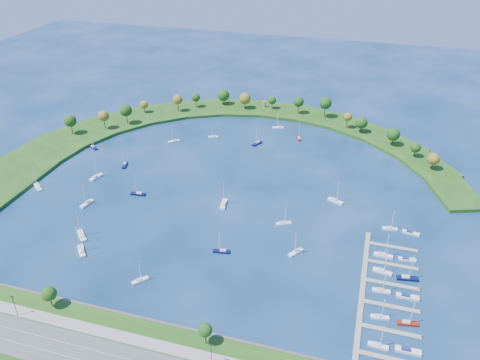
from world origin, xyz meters
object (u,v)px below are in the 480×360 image
(docked_boat_5, at_px, (407,297))
(docked_boat_9, at_px, (407,259))
(docked_boat_1, at_px, (408,351))
(docked_boat_4, at_px, (381,290))
(moored_boat_3, at_px, (284,223))
(docked_boat_11, at_px, (411,233))
(moored_boat_2, at_px, (257,143))
(moored_boat_15, at_px, (174,141))
(harbor_tower, at_px, (264,104))
(moored_boat_9, at_px, (82,235))
(docked_boat_6, at_px, (382,271))
(moored_boat_16, at_px, (213,136))
(moored_boat_7, at_px, (335,200))
(moored_boat_18, at_px, (125,164))
(moored_boat_12, at_px, (81,251))
(docked_boat_7, at_px, (407,278))
(docked_boat_3, at_px, (408,323))
(moored_boat_11, at_px, (138,193))
(moored_boat_10, at_px, (140,280))
(moored_boat_13, at_px, (278,127))
(moored_boat_1, at_px, (296,252))
(dock_system, at_px, (380,293))
(docked_boat_0, at_px, (378,345))
(moored_boat_17, at_px, (299,138))
(docked_boat_8, at_px, (383,255))
(docked_boat_2, at_px, (380,316))
(moored_boat_5, at_px, (224,204))
(moored_boat_4, at_px, (38,187))
(moored_boat_6, at_px, (93,147))
(moored_boat_0, at_px, (222,251))
(moored_boat_8, at_px, (96,177))

(docked_boat_5, height_order, docked_boat_9, docked_boat_5)
(docked_boat_1, height_order, docked_boat_4, docked_boat_4)
(moored_boat_3, xyz_separation_m, docked_boat_11, (61.28, 9.81, -0.28))
(moored_boat_2, relative_size, docked_boat_9, 1.55)
(moored_boat_15, distance_m, docked_boat_9, 171.27)
(moored_boat_2, xyz_separation_m, docked_boat_11, (97.10, -74.19, -0.30))
(harbor_tower, bearing_deg, moored_boat_9, -104.17)
(docked_boat_5, bearing_deg, docked_boat_6, 127.00)
(moored_boat_9, distance_m, moored_boat_16, 126.08)
(moored_boat_7, xyz_separation_m, docked_boat_1, (36.85, -92.58, -0.24))
(docked_boat_5, bearing_deg, moored_boat_18, 155.67)
(moored_boat_12, distance_m, docked_boat_7, 146.77)
(moored_boat_9, distance_m, docked_boat_3, 151.84)
(moored_boat_15, xyz_separation_m, docked_boat_7, (149.82, -96.16, 0.05))
(moored_boat_11, height_order, docked_boat_5, moored_boat_11)
(moored_boat_10, relative_size, docked_boat_3, 0.92)
(moored_boat_2, relative_size, moored_boat_9, 0.84)
(moored_boat_2, relative_size, moored_boat_15, 1.06)
(harbor_tower, bearing_deg, moored_boat_13, -60.04)
(moored_boat_1, xyz_separation_m, moored_boat_11, (-93.22, 25.28, 0.01))
(moored_boat_16, bearing_deg, moored_boat_1, 107.16)
(moored_boat_11, height_order, docked_boat_9, moored_boat_11)
(dock_system, distance_m, moored_boat_7, 69.90)
(docked_boat_6, height_order, docked_boat_7, docked_boat_7)
(moored_boat_12, height_order, moored_boat_18, moored_boat_12)
(docked_boat_0, bearing_deg, moored_boat_7, 109.27)
(moored_boat_15, xyz_separation_m, moored_boat_16, (23.15, 14.20, -0.04))
(moored_boat_17, height_order, docked_boat_4, docked_boat_4)
(docked_boat_6, bearing_deg, docked_boat_8, 99.68)
(docked_boat_2, bearing_deg, moored_boat_5, 136.67)
(moored_boat_11, distance_m, moored_boat_15, 67.54)
(docked_boat_5, bearing_deg, moored_boat_10, -170.47)
(dock_system, relative_size, moored_boat_12, 5.99)
(moored_boat_4, bearing_deg, moored_boat_13, -95.11)
(moored_boat_10, distance_m, docked_boat_8, 109.76)
(moored_boat_6, xyz_separation_m, docked_boat_5, (196.63, -83.83, -0.20))
(moored_boat_11, xyz_separation_m, docked_boat_6, (131.99, -27.56, 0.00))
(docked_boat_4, bearing_deg, moored_boat_4, 167.39)
(moored_boat_0, distance_m, moored_boat_3, 37.73)
(docked_boat_2, relative_size, docked_boat_4, 0.95)
(docked_boat_0, bearing_deg, moored_boat_5, 142.24)
(moored_boat_7, bearing_deg, moored_boat_15, -178.28)
(dock_system, bearing_deg, docked_boat_5, 3.20)
(moored_boat_9, relative_size, docked_boat_3, 1.25)
(moored_boat_9, bearing_deg, moored_boat_16, -57.64)
(moored_boat_8, xyz_separation_m, moored_boat_12, (29.66, -62.31, 0.02))
(moored_boat_10, relative_size, moored_boat_11, 0.89)
(moored_boat_16, height_order, docked_boat_2, docked_boat_2)
(moored_boat_0, height_order, docked_boat_1, moored_boat_0)
(moored_boat_9, distance_m, moored_boat_11, 43.23)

